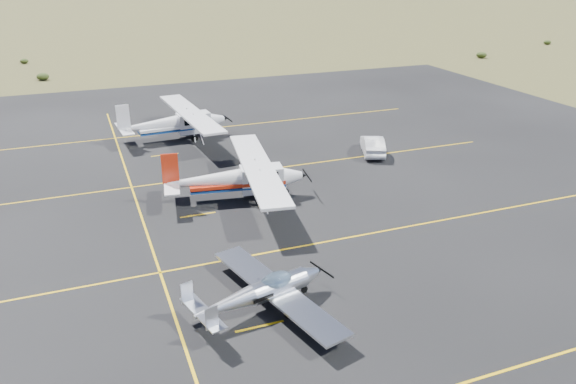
{
  "coord_description": "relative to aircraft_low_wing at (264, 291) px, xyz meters",
  "views": [
    {
      "loc": [
        -8.49,
        -20.89,
        13.43
      ],
      "look_at": [
        1.55,
        5.25,
        1.6
      ],
      "focal_mm": 35.0,
      "sensor_mm": 36.0,
      "label": 1
    }
  ],
  "objects": [
    {
      "name": "apron",
      "position": [
        2.45,
        9.44,
        -0.86
      ],
      "size": [
        72.0,
        72.0,
        0.02
      ],
      "primitive_type": "cube",
      "color": "black",
      "rests_on": "ground"
    },
    {
      "name": "ground",
      "position": [
        2.45,
        2.44,
        -0.86
      ],
      "size": [
        1600.0,
        1600.0,
        0.0
      ],
      "primitive_type": "plane",
      "color": "#383D1C",
      "rests_on": "ground"
    },
    {
      "name": "sedan",
      "position": [
        13.72,
        15.74,
        -0.18
      ],
      "size": [
        2.81,
        4.29,
        1.34
      ],
      "primitive_type": "imported",
      "rotation": [
        0.0,
        0.0,
        2.76
      ],
      "color": "silver",
      "rests_on": "apron"
    },
    {
      "name": "aircraft_low_wing",
      "position": [
        0.0,
        0.0,
        0.0
      ],
      "size": [
        6.05,
        8.27,
        1.8
      ],
      "rotation": [
        0.0,
        0.0,
        0.25
      ],
      "color": "silver",
      "rests_on": "apron"
    },
    {
      "name": "aircraft_plain",
      "position": [
        0.94,
        24.38,
        0.56
      ],
      "size": [
        7.62,
        12.68,
        3.2
      ],
      "rotation": [
        0.0,
        0.0,
        0.08
      ],
      "color": "white",
      "rests_on": "apron"
    },
    {
      "name": "aircraft_cessna",
      "position": [
        2.17,
        11.28,
        0.53
      ],
      "size": [
        7.53,
        12.43,
        3.13
      ],
      "rotation": [
        0.0,
        0.0,
        -0.15
      ],
      "color": "silver",
      "rests_on": "apron"
    }
  ]
}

